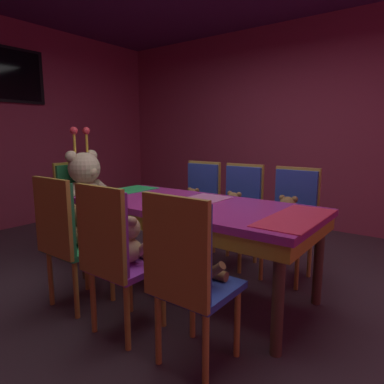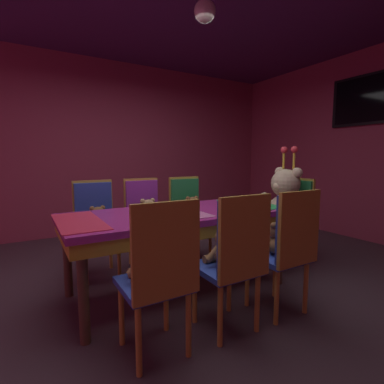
{
  "view_description": "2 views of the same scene",
  "coord_description": "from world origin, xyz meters",
  "px_view_note": "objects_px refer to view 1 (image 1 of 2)",
  "views": [
    {
      "loc": [
        -2.12,
        -1.58,
        1.28
      ],
      "look_at": [
        -0.17,
        -0.13,
        0.86
      ],
      "focal_mm": 31.71,
      "sensor_mm": 36.0,
      "label": 1
    },
    {
      "loc": [
        2.28,
        -1.2,
        1.22
      ],
      "look_at": [
        0.16,
        0.05,
        0.93
      ],
      "focal_mm": 27.01,
      "sensor_mm": 36.0,
      "label": 2
    }
  ],
  "objects_px": {
    "teddy_left_1": "(129,242)",
    "teddy_right_2": "(192,202)",
    "chair_right_0": "(293,211)",
    "teddy_right_0": "(287,215)",
    "banquet_table": "(192,213)",
    "throne_chair": "(77,199)",
    "teddy_left_2": "(81,228)",
    "chair_right_2": "(200,198)",
    "chair_right_1": "(240,203)",
    "chair_left_0": "(185,268)",
    "king_teddy_bear": "(86,186)",
    "chair_left_2": "(64,231)",
    "teddy_right_1": "(233,208)",
    "chair_left_1": "(112,248)",
    "teddy_left_0": "(201,263)"
  },
  "relations": [
    {
      "from": "teddy_left_1",
      "to": "teddy_right_2",
      "type": "height_order",
      "value": "teddy_left_1"
    },
    {
      "from": "chair_right_0",
      "to": "teddy_right_0",
      "type": "height_order",
      "value": "chair_right_0"
    },
    {
      "from": "banquet_table",
      "to": "throne_chair",
      "type": "relative_size",
      "value": 2.05
    },
    {
      "from": "teddy_left_2",
      "to": "chair_right_0",
      "type": "height_order",
      "value": "chair_right_0"
    },
    {
      "from": "teddy_left_1",
      "to": "chair_right_2",
      "type": "bearing_deg",
      "value": 18.96
    },
    {
      "from": "chair_right_1",
      "to": "teddy_right_2",
      "type": "bearing_deg",
      "value": -75.17
    },
    {
      "from": "chair_right_2",
      "to": "chair_right_0",
      "type": "bearing_deg",
      "value": 88.41
    },
    {
      "from": "chair_right_0",
      "to": "chair_left_0",
      "type": "bearing_deg",
      "value": 0.96
    },
    {
      "from": "throne_chair",
      "to": "king_teddy_bear",
      "type": "xyz_separation_m",
      "value": [
        0.0,
        -0.17,
        0.15
      ]
    },
    {
      "from": "teddy_left_1",
      "to": "chair_left_2",
      "type": "xyz_separation_m",
      "value": [
        -0.11,
        0.55,
        0.0
      ]
    },
    {
      "from": "chair_left_0",
      "to": "teddy_right_0",
      "type": "height_order",
      "value": "chair_left_0"
    },
    {
      "from": "chair_left_2",
      "to": "chair_right_1",
      "type": "xyz_separation_m",
      "value": [
        1.62,
        -0.53,
        0.0
      ]
    },
    {
      "from": "teddy_right_1",
      "to": "throne_chair",
      "type": "distance_m",
      "value": 1.68
    },
    {
      "from": "teddy_left_1",
      "to": "chair_right_2",
      "type": "height_order",
      "value": "chair_right_2"
    },
    {
      "from": "chair_right_0",
      "to": "throne_chair",
      "type": "bearing_deg",
      "value": -68.85
    },
    {
      "from": "banquet_table",
      "to": "teddy_right_2",
      "type": "distance_m",
      "value": 0.86
    },
    {
      "from": "teddy_left_1",
      "to": "chair_right_0",
      "type": "height_order",
      "value": "chair_right_0"
    },
    {
      "from": "chair_left_2",
      "to": "teddy_left_2",
      "type": "xyz_separation_m",
      "value": [
        0.15,
        0.0,
        -0.01
      ]
    },
    {
      "from": "chair_left_1",
      "to": "chair_right_1",
      "type": "xyz_separation_m",
      "value": [
        1.66,
        0.02,
        0.0
      ]
    },
    {
      "from": "teddy_left_0",
      "to": "chair_left_1",
      "type": "bearing_deg",
      "value": 106.38
    },
    {
      "from": "chair_left_2",
      "to": "teddy_left_2",
      "type": "distance_m",
      "value": 0.15
    },
    {
      "from": "teddy_right_1",
      "to": "chair_right_2",
      "type": "height_order",
      "value": "chair_right_2"
    },
    {
      "from": "chair_right_2",
      "to": "throne_chair",
      "type": "distance_m",
      "value": 1.33
    },
    {
      "from": "chair_right_2",
      "to": "chair_left_1",
      "type": "bearing_deg",
      "value": 17.4
    },
    {
      "from": "teddy_left_2",
      "to": "teddy_right_0",
      "type": "bearing_deg",
      "value": -39.37
    },
    {
      "from": "chair_left_0",
      "to": "chair_left_1",
      "type": "height_order",
      "value": "same"
    },
    {
      "from": "chair_left_1",
      "to": "king_teddy_bear",
      "type": "bearing_deg",
      "value": 58.99
    },
    {
      "from": "teddy_left_0",
      "to": "chair_left_1",
      "type": "xyz_separation_m",
      "value": [
        -0.16,
        0.55,
        0.02
      ]
    },
    {
      "from": "teddy_right_2",
      "to": "teddy_right_1",
      "type": "bearing_deg",
      "value": 88.79
    },
    {
      "from": "banquet_table",
      "to": "teddy_right_2",
      "type": "relative_size",
      "value": 7.28
    },
    {
      "from": "chair_left_1",
      "to": "king_teddy_bear",
      "type": "xyz_separation_m",
      "value": [
        0.83,
        1.39,
        0.15
      ]
    },
    {
      "from": "teddy_right_1",
      "to": "teddy_right_2",
      "type": "distance_m",
      "value": 0.5
    },
    {
      "from": "banquet_table",
      "to": "teddy_right_1",
      "type": "bearing_deg",
      "value": 0.89
    },
    {
      "from": "chair_left_0",
      "to": "chair_right_2",
      "type": "bearing_deg",
      "value": 33.06
    },
    {
      "from": "chair_left_0",
      "to": "teddy_left_0",
      "type": "relative_size",
      "value": 3.33
    },
    {
      "from": "banquet_table",
      "to": "chair_right_0",
      "type": "bearing_deg",
      "value": -33.6
    },
    {
      "from": "chair_left_1",
      "to": "chair_right_2",
      "type": "relative_size",
      "value": 1.0
    },
    {
      "from": "teddy_right_1",
      "to": "king_teddy_bear",
      "type": "distance_m",
      "value": 1.53
    },
    {
      "from": "banquet_table",
      "to": "chair_right_1",
      "type": "height_order",
      "value": "chair_right_1"
    },
    {
      "from": "teddy_left_0",
      "to": "teddy_right_0",
      "type": "height_order",
      "value": "teddy_right_0"
    },
    {
      "from": "teddy_left_2",
      "to": "chair_left_2",
      "type": "bearing_deg",
      "value": -180.0
    },
    {
      "from": "chair_right_1",
      "to": "king_teddy_bear",
      "type": "height_order",
      "value": "king_teddy_bear"
    },
    {
      "from": "chair_left_1",
      "to": "chair_right_1",
      "type": "height_order",
      "value": "same"
    },
    {
      "from": "banquet_table",
      "to": "king_teddy_bear",
      "type": "xyz_separation_m",
      "value": [
        0.0,
        1.37,
        0.09
      ]
    },
    {
      "from": "chair_left_2",
      "to": "teddy_right_1",
      "type": "relative_size",
      "value": 3.39
    },
    {
      "from": "chair_right_1",
      "to": "throne_chair",
      "type": "height_order",
      "value": "same"
    },
    {
      "from": "teddy_left_0",
      "to": "throne_chair",
      "type": "xyz_separation_m",
      "value": [
        0.67,
        2.1,
        0.02
      ]
    },
    {
      "from": "chair_right_0",
      "to": "chair_right_2",
      "type": "distance_m",
      "value": 1.05
    },
    {
      "from": "teddy_right_0",
      "to": "king_teddy_bear",
      "type": "relative_size",
      "value": 0.35
    },
    {
      "from": "chair_right_2",
      "to": "king_teddy_bear",
      "type": "bearing_deg",
      "value": -46.03
    }
  ]
}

